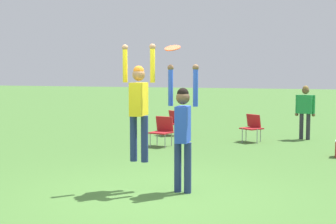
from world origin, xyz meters
TOP-DOWN VIEW (x-y plane):
  - ground_plane at (0.00, 0.00)m, footprint 120.00×120.00m
  - person_jumping at (-0.38, 0.17)m, footprint 0.61×0.49m
  - person_defending at (0.35, 0.30)m, footprint 0.54×0.42m
  - frisbee at (0.13, 0.38)m, footprint 0.26×0.25m
  - camping_chair_0 at (-2.04, 4.74)m, footprint 0.57×0.60m
  - camping_chair_2 at (-2.73, 6.98)m, footprint 0.77×0.86m
  - camping_chair_3 at (-0.01, 6.54)m, footprint 0.69×0.75m
  - person_spectator_far at (1.31, 7.65)m, footprint 0.59×0.27m

SIDE VIEW (x-z plane):
  - ground_plane at x=0.00m, z-range 0.00..0.00m
  - camping_chair_2 at x=-2.73m, z-range 0.06..0.84m
  - camping_chair_0 at x=-2.04m, z-range 0.06..0.86m
  - camping_chair_3 at x=-0.01m, z-range 0.07..0.86m
  - person_spectator_far at x=1.31m, z-range 0.15..1.77m
  - person_defending at x=0.35m, z-range 0.06..2.16m
  - person_jumping at x=-0.38m, z-range 0.53..2.48m
  - frisbee at x=0.13m, z-range 2.31..2.43m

